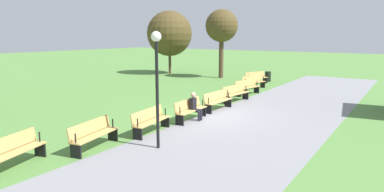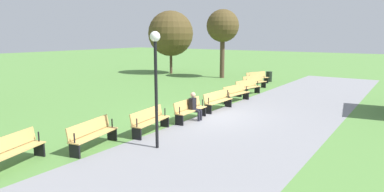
# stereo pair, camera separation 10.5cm
# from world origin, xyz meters

# --- Properties ---
(ground_plane) EXTENTS (120.00, 120.00, 0.00)m
(ground_plane) POSITION_xyz_m (0.00, 0.00, 0.00)
(ground_plane) COLOR #54843D
(path_paving) EXTENTS (35.52, 5.57, 0.01)m
(path_paving) POSITION_xyz_m (0.00, 2.60, 0.00)
(path_paving) COLOR gray
(path_paving) RESTS_ON ground
(bench_0) EXTENTS (2.00, 1.14, 0.89)m
(bench_0) POSITION_xyz_m (-10.38, -1.98, 0.48)
(bench_0) COLOR tan
(bench_0) RESTS_ON ground
(bench_1) EXTENTS (2.01, 1.00, 0.89)m
(bench_1) POSITION_xyz_m (-8.14, -1.23, 0.48)
(bench_1) COLOR tan
(bench_1) RESTS_ON ground
(bench_2) EXTENTS (2.01, 0.86, 0.89)m
(bench_2) POSITION_xyz_m (-5.85, -0.66, 0.48)
(bench_2) COLOR tan
(bench_2) RESTS_ON ground
(bench_3) EXTENTS (2.00, 0.71, 0.89)m
(bench_3) POSITION_xyz_m (-3.53, -0.28, 0.48)
(bench_3) COLOR tan
(bench_3) RESTS_ON ground
(bench_4) EXTENTS (1.98, 0.55, 0.89)m
(bench_4) POSITION_xyz_m (-1.18, -0.09, 0.48)
(bench_4) COLOR tan
(bench_4) RESTS_ON ground
(bench_5) EXTENTS (1.98, 0.55, 0.89)m
(bench_5) POSITION_xyz_m (1.18, -0.09, 0.48)
(bench_5) COLOR tan
(bench_5) RESTS_ON ground
(bench_6) EXTENTS (2.00, 0.71, 0.89)m
(bench_6) POSITION_xyz_m (3.53, -0.28, 0.48)
(bench_6) COLOR tan
(bench_6) RESTS_ON ground
(bench_7) EXTENTS (2.01, 0.86, 0.89)m
(bench_7) POSITION_xyz_m (5.85, -0.66, 0.48)
(bench_7) COLOR tan
(bench_7) RESTS_ON ground
(bench_8) EXTENTS (2.01, 1.00, 0.89)m
(bench_8) POSITION_xyz_m (8.14, -1.23, 0.48)
(bench_8) COLOR tan
(bench_8) RESTS_ON ground
(person_seated) EXTENTS (0.33, 0.53, 1.20)m
(person_seated) POSITION_xyz_m (1.04, 0.04, 0.64)
(person_seated) COLOR black
(person_seated) RESTS_ON ground
(tree_1) EXTENTS (2.69, 2.69, 5.69)m
(tree_1) POSITION_xyz_m (-12.13, -5.92, 4.28)
(tree_1) COLOR #4C3828
(tree_1) RESTS_ON ground
(tree_2) EXTENTS (4.15, 4.15, 5.79)m
(tree_2) POSITION_xyz_m (-12.13, -11.38, 3.71)
(tree_2) COLOR #4C3828
(tree_2) RESTS_ON ground
(lamp_post) EXTENTS (0.32, 0.32, 3.71)m
(lamp_post) POSITION_xyz_m (4.68, 1.03, 2.61)
(lamp_post) COLOR black
(lamp_post) RESTS_ON ground
(trash_bin) EXTENTS (0.47, 0.47, 0.79)m
(trash_bin) POSITION_xyz_m (-12.10, -1.73, 0.39)
(trash_bin) COLOR black
(trash_bin) RESTS_ON ground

